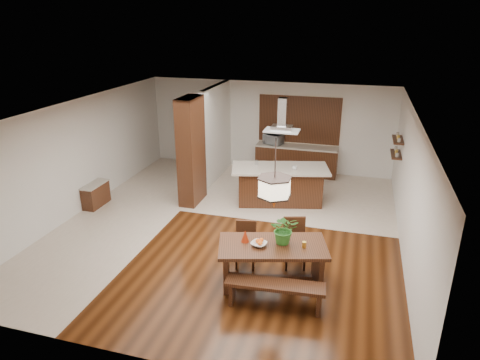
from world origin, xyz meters
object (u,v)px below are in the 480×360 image
(pendant_lantern, at_px, (275,174))
(microwave, at_px, (273,139))
(dining_bench, at_px, (275,295))
(island_cup, at_px, (295,168))
(dining_table, at_px, (272,255))
(hallway_console, at_px, (96,195))
(fruit_bowl, at_px, (259,244))
(foliage_plant, at_px, (284,229))
(dining_chair_left, at_px, (245,245))
(range_hood, at_px, (282,115))
(kitchen_island, at_px, (280,185))
(dining_chair_right, at_px, (295,244))

(pendant_lantern, xyz_separation_m, microwave, (-1.30, 6.26, -1.13))
(dining_bench, xyz_separation_m, island_cup, (-0.38, 4.36, 0.86))
(dining_table, relative_size, pendant_lantern, 1.68)
(hallway_console, xyz_separation_m, microwave, (4.03, 4.01, 0.80))
(dining_bench, distance_m, fruit_bowl, 0.97)
(island_cup, bearing_deg, microwave, 113.11)
(foliage_plant, bearing_deg, island_cup, 96.01)
(dining_chair_left, height_order, foliage_plant, foliage_plant)
(island_cup, bearing_deg, range_hood, 162.21)
(dining_table, bearing_deg, fruit_bowl, -156.64)
(foliage_plant, relative_size, range_hood, 0.64)
(kitchen_island, bearing_deg, range_hood, 75.70)
(dining_table, height_order, range_hood, range_hood)
(dining_table, xyz_separation_m, dining_chair_right, (0.32, 0.73, -0.10))
(dining_table, relative_size, dining_chair_right, 2.16)
(dining_table, bearing_deg, range_hood, 98.74)
(fruit_bowl, height_order, kitchen_island, kitchen_island)
(dining_table, relative_size, island_cup, 17.65)
(pendant_lantern, relative_size, island_cup, 10.50)
(hallway_console, relative_size, kitchen_island, 0.32)
(pendant_lantern, distance_m, fruit_bowl, 1.40)
(dining_bench, relative_size, range_hood, 1.94)
(hallway_console, xyz_separation_m, dining_table, (5.33, -2.25, 0.30))
(dining_table, height_order, pendant_lantern, pendant_lantern)
(foliage_plant, distance_m, island_cup, 3.55)
(range_hood, xyz_separation_m, island_cup, (0.40, -0.13, -1.36))
(hallway_console, distance_m, microwave, 5.75)
(pendant_lantern, xyz_separation_m, fruit_bowl, (-0.24, -0.10, -1.38))
(dining_bench, bearing_deg, fruit_bowl, 126.49)
(dining_chair_right, relative_size, kitchen_island, 0.37)
(dining_table, distance_m, dining_bench, 0.81)
(dining_chair_right, distance_m, kitchen_island, 3.19)
(hallway_console, xyz_separation_m, kitchen_island, (4.75, 1.54, 0.23))
(island_cup, bearing_deg, foliage_plant, -83.99)
(fruit_bowl, height_order, range_hood, range_hood)
(range_hood, bearing_deg, island_cup, -17.79)
(foliage_plant, xyz_separation_m, kitchen_island, (-0.77, 3.65, -0.58))
(island_cup, xyz_separation_m, microwave, (-1.11, 2.60, 0.01))
(kitchen_island, bearing_deg, island_cup, -31.51)
(dining_chair_right, xyz_separation_m, foliage_plant, (-0.13, -0.60, 0.61))
(dining_chair_left, xyz_separation_m, range_hood, (0.07, 3.33, 1.99))
(kitchen_island, height_order, island_cup, island_cup)
(dining_chair_left, bearing_deg, dining_chair_right, 4.87)
(dining_bench, height_order, kitchen_island, kitchen_island)
(hallway_console, distance_m, fruit_bowl, 5.63)
(pendant_lantern, height_order, island_cup, pendant_lantern)
(fruit_bowl, distance_m, microwave, 6.45)
(range_hood, distance_m, microwave, 2.91)
(dining_bench, relative_size, microwave, 2.91)
(dining_table, distance_m, microwave, 6.41)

